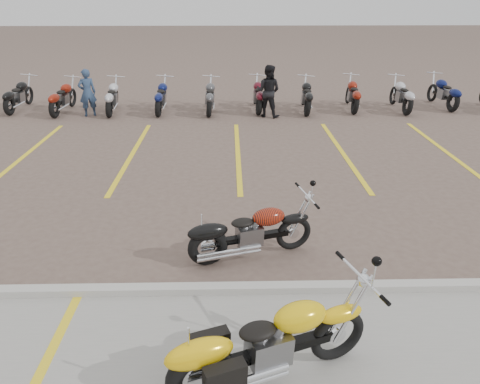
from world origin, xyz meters
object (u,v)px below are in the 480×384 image
(person_b, at_px, (268,91))
(yellow_cruiser, at_px, (266,346))
(flame_cruiser, at_px, (248,234))
(person_a, at_px, (87,93))

(person_b, bearing_deg, yellow_cruiser, 109.11)
(flame_cruiser, height_order, person_a, person_a)
(yellow_cruiser, xyz_separation_m, person_a, (-4.99, 11.60, 0.30))
(yellow_cruiser, xyz_separation_m, person_b, (0.91, 11.37, 0.37))
(flame_cruiser, bearing_deg, person_b, 66.96)
(yellow_cruiser, bearing_deg, person_b, 64.81)
(yellow_cruiser, height_order, flame_cruiser, yellow_cruiser)
(yellow_cruiser, xyz_separation_m, flame_cruiser, (-0.09, 2.53, -0.06))
(yellow_cruiser, bearing_deg, flame_cruiser, 71.44)
(yellow_cruiser, relative_size, person_a, 1.42)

